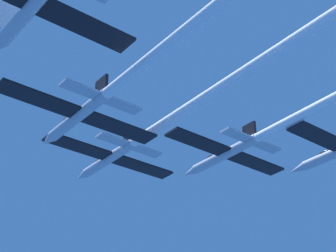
# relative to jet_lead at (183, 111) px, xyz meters

# --- Properties ---
(jet_lead) EXTENTS (19.92, 59.48, 3.30)m
(jet_lead) POSITION_rel_jet_lead_xyz_m (0.00, 0.00, 0.00)
(jet_lead) COLOR #B2BAC6
(jet_left_wing) EXTENTS (19.92, 59.21, 3.30)m
(jet_left_wing) POSITION_rel_jet_lead_xyz_m (-10.75, -10.28, -1.85)
(jet_left_wing) COLOR #B2BAC6
(jet_right_wing) EXTENTS (19.92, 61.40, 3.30)m
(jet_right_wing) POSITION_rel_jet_lead_xyz_m (11.84, -11.83, -0.03)
(jet_right_wing) COLOR #B2BAC6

